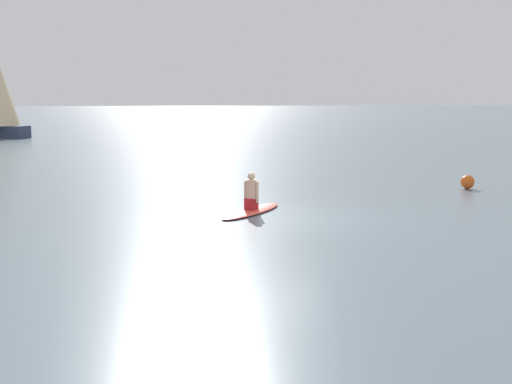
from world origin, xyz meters
name	(u,v)px	position (x,y,z in m)	size (l,w,h in m)	color
ground_plane	(277,217)	(0.00, 0.00, 0.00)	(400.00, 400.00, 0.00)	slate
surfboard	(251,211)	(-0.60, 0.81, 0.04)	(2.96, 0.75, 0.09)	#D84C3F
person_paddler	(251,193)	(-0.60, 0.81, 0.56)	(0.42, 0.44, 1.04)	#A51E23
buoy_marker	(468,182)	(7.42, 4.56, 0.24)	(0.48, 0.48, 0.48)	#E55919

